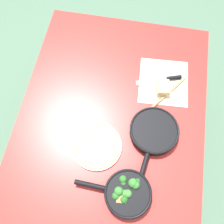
{
  "coord_description": "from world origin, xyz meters",
  "views": [
    {
      "loc": [
        0.51,
        0.09,
        2.01
      ],
      "look_at": [
        0.0,
        0.0,
        0.76
      ],
      "focal_mm": 40.0,
      "sensor_mm": 36.0,
      "label": 1
    }
  ],
  "objects_px": {
    "skillet_broccoli": "(127,193)",
    "cheese_block": "(163,88)",
    "wooden_spoon": "(154,105)",
    "dinner_plate_stack": "(97,146)",
    "skillet_eggs": "(154,131)",
    "grater_knife": "(165,79)"
  },
  "relations": [
    {
      "from": "skillet_broccoli",
      "to": "skillet_eggs",
      "type": "bearing_deg",
      "value": -104.04
    },
    {
      "from": "dinner_plate_stack",
      "to": "cheese_block",
      "type": "bearing_deg",
      "value": 142.36
    },
    {
      "from": "skillet_broccoli",
      "to": "wooden_spoon",
      "type": "distance_m",
      "value": 0.49
    },
    {
      "from": "dinner_plate_stack",
      "to": "skillet_eggs",
      "type": "bearing_deg",
      "value": 114.01
    },
    {
      "from": "skillet_broccoli",
      "to": "cheese_block",
      "type": "distance_m",
      "value": 0.6
    },
    {
      "from": "wooden_spoon",
      "to": "cheese_block",
      "type": "height_order",
      "value": "cheese_block"
    },
    {
      "from": "wooden_spoon",
      "to": "cheese_block",
      "type": "bearing_deg",
      "value": -159.84
    },
    {
      "from": "skillet_broccoli",
      "to": "cheese_block",
      "type": "xyz_separation_m",
      "value": [
        -0.59,
        0.11,
        -0.01
      ]
    },
    {
      "from": "cheese_block",
      "to": "dinner_plate_stack",
      "type": "relative_size",
      "value": 0.37
    },
    {
      "from": "skillet_eggs",
      "to": "skillet_broccoli",
      "type": "bearing_deg",
      "value": -7.26
    },
    {
      "from": "skillet_broccoli",
      "to": "wooden_spoon",
      "type": "xyz_separation_m",
      "value": [
        -0.49,
        0.08,
        -0.02
      ]
    },
    {
      "from": "wooden_spoon",
      "to": "cheese_block",
      "type": "distance_m",
      "value": 0.11
    },
    {
      "from": "skillet_eggs",
      "to": "grater_knife",
      "type": "bearing_deg",
      "value": -176.89
    },
    {
      "from": "dinner_plate_stack",
      "to": "wooden_spoon",
      "type": "bearing_deg",
      "value": 136.54
    },
    {
      "from": "grater_knife",
      "to": "dinner_plate_stack",
      "type": "bearing_deg",
      "value": 37.41
    },
    {
      "from": "skillet_eggs",
      "to": "dinner_plate_stack",
      "type": "height_order",
      "value": "skillet_eggs"
    },
    {
      "from": "skillet_broccoli",
      "to": "cheese_block",
      "type": "bearing_deg",
      "value": -99.08
    },
    {
      "from": "skillet_eggs",
      "to": "dinner_plate_stack",
      "type": "relative_size",
      "value": 1.44
    },
    {
      "from": "skillet_broccoli",
      "to": "dinner_plate_stack",
      "type": "xyz_separation_m",
      "value": [
        -0.2,
        -0.19,
        -0.02
      ]
    },
    {
      "from": "wooden_spoon",
      "to": "dinner_plate_stack",
      "type": "xyz_separation_m",
      "value": [
        0.28,
        -0.27,
        0.01
      ]
    },
    {
      "from": "skillet_eggs",
      "to": "cheese_block",
      "type": "distance_m",
      "value": 0.27
    },
    {
      "from": "skillet_broccoli",
      "to": "grater_knife",
      "type": "bearing_deg",
      "value": -98.89
    }
  ]
}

